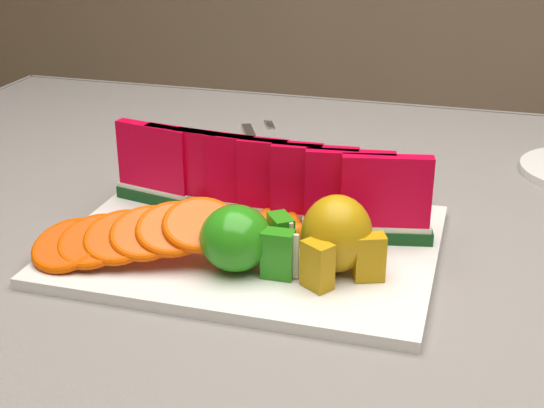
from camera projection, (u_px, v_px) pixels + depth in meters
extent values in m
cube|color=#4F2F1B|center=(352.00, 237.00, 0.91)|extent=(1.40, 0.90, 0.03)
cube|color=#4F2F1B|center=(74.00, 283.00, 1.57)|extent=(0.06, 0.06, 0.72)
cube|color=gray|center=(353.00, 223.00, 0.90)|extent=(1.52, 1.02, 0.01)
cube|color=gray|center=(402.00, 157.00, 1.39)|extent=(1.52, 0.01, 0.20)
cube|color=silver|center=(250.00, 244.00, 0.83)|extent=(0.40, 0.30, 0.01)
ellipsoid|color=#318A0B|center=(236.00, 238.00, 0.75)|extent=(0.10, 0.10, 0.07)
cube|color=#318A0B|center=(278.00, 254.00, 0.74)|extent=(0.03, 0.02, 0.05)
cube|color=beige|center=(284.00, 255.00, 0.74)|extent=(0.03, 0.00, 0.05)
cube|color=#318A0B|center=(281.00, 238.00, 0.77)|extent=(0.03, 0.04, 0.05)
cube|color=beige|center=(286.00, 239.00, 0.77)|extent=(0.02, 0.03, 0.05)
ellipsoid|color=#A98D1D|center=(337.00, 234.00, 0.75)|extent=(0.09, 0.09, 0.08)
cube|color=#A98D1D|center=(317.00, 265.00, 0.72)|extent=(0.04, 0.03, 0.05)
cube|color=#A98D1D|center=(369.00, 257.00, 0.73)|extent=(0.03, 0.03, 0.05)
cube|color=silver|center=(253.00, 142.00, 1.16)|extent=(0.09, 0.16, 0.00)
cube|color=silver|center=(267.00, 125.00, 1.24)|extent=(0.02, 0.04, 0.00)
cube|color=silver|center=(270.00, 125.00, 1.24)|extent=(0.02, 0.04, 0.00)
cube|color=silver|center=(273.00, 125.00, 1.23)|extent=(0.02, 0.04, 0.00)
cube|color=#093507|center=(156.00, 197.00, 0.91)|extent=(0.11, 0.04, 0.01)
cube|color=silver|center=(156.00, 189.00, 0.91)|extent=(0.10, 0.04, 0.01)
cube|color=red|center=(153.00, 157.00, 0.89)|extent=(0.10, 0.04, 0.08)
cube|color=#093507|center=(186.00, 202.00, 0.90)|extent=(0.11, 0.04, 0.01)
cube|color=silver|center=(185.00, 194.00, 0.90)|extent=(0.10, 0.03, 0.01)
cube|color=red|center=(184.00, 161.00, 0.88)|extent=(0.10, 0.03, 0.08)
cube|color=#093507|center=(216.00, 207.00, 0.89)|extent=(0.11, 0.03, 0.01)
cube|color=silver|center=(216.00, 199.00, 0.88)|extent=(0.10, 0.03, 0.01)
cube|color=red|center=(215.00, 166.00, 0.87)|extent=(0.10, 0.02, 0.08)
cube|color=#093507|center=(247.00, 212.00, 0.87)|extent=(0.11, 0.02, 0.01)
cube|color=silver|center=(247.00, 205.00, 0.87)|extent=(0.10, 0.02, 0.01)
cube|color=red|center=(247.00, 170.00, 0.85)|extent=(0.10, 0.02, 0.08)
cube|color=#093507|center=(280.00, 218.00, 0.86)|extent=(0.11, 0.02, 0.01)
cube|color=silver|center=(280.00, 210.00, 0.86)|extent=(0.10, 0.02, 0.01)
cube|color=red|center=(280.00, 175.00, 0.84)|extent=(0.10, 0.02, 0.08)
cube|color=#093507|center=(313.00, 224.00, 0.85)|extent=(0.11, 0.03, 0.01)
cube|color=silver|center=(313.00, 215.00, 0.84)|extent=(0.10, 0.03, 0.01)
cube|color=red|center=(314.00, 180.00, 0.82)|extent=(0.10, 0.02, 0.08)
cube|color=#093507|center=(348.00, 229.00, 0.83)|extent=(0.11, 0.04, 0.01)
cube|color=silver|center=(348.00, 221.00, 0.83)|extent=(0.10, 0.03, 0.01)
cube|color=red|center=(350.00, 186.00, 0.81)|extent=(0.10, 0.03, 0.08)
cube|color=#093507|center=(383.00, 236.00, 0.82)|extent=(0.11, 0.04, 0.01)
cube|color=silver|center=(384.00, 227.00, 0.81)|extent=(0.10, 0.04, 0.01)
cube|color=red|center=(386.00, 191.00, 0.80)|extent=(0.10, 0.04, 0.08)
cylinder|color=red|center=(68.00, 245.00, 0.78)|extent=(0.08, 0.08, 0.03)
torus|color=#C64100|center=(68.00, 245.00, 0.78)|extent=(0.09, 0.09, 0.03)
cylinder|color=red|center=(94.00, 241.00, 0.77)|extent=(0.08, 0.07, 0.03)
torus|color=#C64100|center=(94.00, 241.00, 0.77)|extent=(0.08, 0.08, 0.03)
cylinder|color=red|center=(121.00, 237.00, 0.77)|extent=(0.07, 0.07, 0.03)
torus|color=#C64100|center=(121.00, 237.00, 0.77)|extent=(0.08, 0.08, 0.03)
cylinder|color=red|center=(147.00, 233.00, 0.77)|extent=(0.08, 0.08, 0.03)
torus|color=#C64100|center=(147.00, 233.00, 0.77)|extent=(0.09, 0.09, 0.03)
cylinder|color=red|center=(174.00, 228.00, 0.77)|extent=(0.09, 0.08, 0.03)
torus|color=#C64100|center=(174.00, 228.00, 0.77)|extent=(0.10, 0.10, 0.03)
cylinder|color=red|center=(200.00, 224.00, 0.77)|extent=(0.09, 0.09, 0.03)
torus|color=#C64100|center=(200.00, 224.00, 0.77)|extent=(0.10, 0.10, 0.03)
cylinder|color=red|center=(199.00, 174.00, 0.97)|extent=(0.08, 0.08, 0.03)
torus|color=#C64100|center=(199.00, 174.00, 0.97)|extent=(0.09, 0.09, 0.03)
cylinder|color=red|center=(235.00, 176.00, 0.95)|extent=(0.09, 0.09, 0.03)
torus|color=#C64100|center=(235.00, 176.00, 0.95)|extent=(0.10, 0.10, 0.03)
cylinder|color=red|center=(271.00, 178.00, 0.94)|extent=(0.09, 0.09, 0.03)
torus|color=#C64100|center=(271.00, 178.00, 0.94)|extent=(0.11, 0.10, 0.03)
cylinder|color=red|center=(309.00, 179.00, 0.93)|extent=(0.10, 0.10, 0.03)
torus|color=#C64100|center=(309.00, 179.00, 0.93)|extent=(0.11, 0.11, 0.03)
cylinder|color=red|center=(347.00, 181.00, 0.91)|extent=(0.10, 0.10, 0.03)
torus|color=#C64100|center=(347.00, 181.00, 0.91)|extent=(0.12, 0.12, 0.03)
cylinder|color=red|center=(387.00, 183.00, 0.90)|extent=(0.11, 0.11, 0.03)
torus|color=#C64100|center=(387.00, 183.00, 0.90)|extent=(0.12, 0.12, 0.03)
ellipsoid|color=orange|center=(191.00, 210.00, 0.87)|extent=(0.04, 0.03, 0.02)
ellipsoid|color=orange|center=(203.00, 222.00, 0.84)|extent=(0.04, 0.04, 0.02)
ellipsoid|color=orange|center=(221.00, 228.00, 0.82)|extent=(0.04, 0.04, 0.02)
ellipsoid|color=orange|center=(240.00, 227.00, 0.82)|extent=(0.04, 0.03, 0.02)
ellipsoid|color=orange|center=(266.00, 220.00, 0.84)|extent=(0.02, 0.04, 0.02)
ellipsoid|color=orange|center=(292.00, 224.00, 0.83)|extent=(0.03, 0.04, 0.02)
ellipsoid|color=orange|center=(293.00, 234.00, 0.81)|extent=(0.04, 0.04, 0.02)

